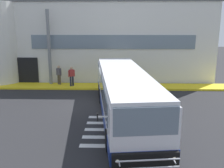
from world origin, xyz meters
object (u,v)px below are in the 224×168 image
Objects in this scene: entry_support_column at (49,48)px; bus_main_foreground at (124,95)px; passenger_by_doorway at (71,75)px; passenger_near_column at (59,74)px.

entry_support_column reaches higher than bus_main_foreground.
entry_support_column is 10.15m from bus_main_foreground.
passenger_near_column is at bearing 155.91° from passenger_by_doorway.
bus_main_foreground reaches higher than passenger_by_doorway.
passenger_near_column is 1.32m from passenger_by_doorway.
passenger_near_column is at bearing 126.75° from bus_main_foreground.
passenger_by_doorway is (-4.34, 6.88, -0.22)m from bus_main_foreground.
entry_support_column is 3.82× the size of passenger_by_doorway.
bus_main_foreground is 7.46× the size of passenger_near_column.
entry_support_column reaches higher than passenger_by_doorway.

